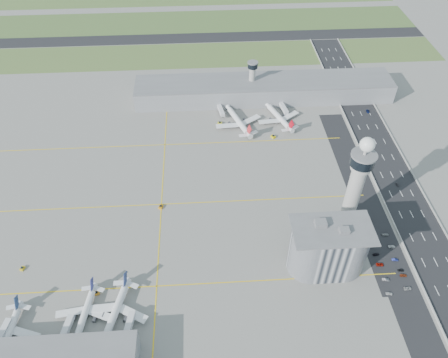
{
  "coord_description": "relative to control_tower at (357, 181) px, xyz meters",
  "views": [
    {
      "loc": [
        -12.19,
        -161.5,
        201.23
      ],
      "look_at": [
        0.0,
        35.0,
        15.0
      ],
      "focal_mm": 35.0,
      "sensor_mm": 36.0,
      "label": 1
    }
  ],
  "objects": [
    {
      "name": "ground",
      "position": [
        -72.0,
        -8.0,
        -35.04
      ],
      "size": [
        1000.0,
        1000.0,
        0.0
      ],
      "primitive_type": "plane",
      "color": "gray"
    },
    {
      "name": "grass_strip_0",
      "position": [
        -92.0,
        217.0,
        -35.0
      ],
      "size": [
        480.0,
        50.0,
        0.08
      ],
      "primitive_type": "cube",
      "color": "#465F2D",
      "rests_on": "ground"
    },
    {
      "name": "grass_strip_1",
      "position": [
        -92.0,
        292.0,
        -35.0
      ],
      "size": [
        480.0,
        60.0,
        0.08
      ],
      "primitive_type": "cube",
      "color": "#46632F",
      "rests_on": "ground"
    },
    {
      "name": "runway",
      "position": [
        -92.0,
        254.0,
        -34.98
      ],
      "size": [
        480.0,
        22.0,
        0.1
      ],
      "primitive_type": "cube",
      "color": "black",
      "rests_on": "ground"
    },
    {
      "name": "highway",
      "position": [
        43.0,
        -8.0,
        -34.99
      ],
      "size": [
        28.0,
        500.0,
        0.1
      ],
      "primitive_type": "cube",
      "color": "black",
      "rests_on": "ground"
    },
    {
      "name": "barrier_left",
      "position": [
        29.0,
        -8.0,
        -34.44
      ],
      "size": [
        0.6,
        500.0,
        1.2
      ],
      "primitive_type": "cube",
      "color": "#9E9E99",
      "rests_on": "ground"
    },
    {
      "name": "barrier_right",
      "position": [
        57.0,
        -8.0,
        -34.44
      ],
      "size": [
        0.6,
        500.0,
        1.2
      ],
      "primitive_type": "cube",
      "color": "#9E9E99",
      "rests_on": "ground"
    },
    {
      "name": "landside_road",
      "position": [
        18.0,
        -18.0,
        -35.0
      ],
      "size": [
        18.0,
        260.0,
        0.08
      ],
      "primitive_type": "cube",
      "color": "black",
      "rests_on": "ground"
    },
    {
      "name": "parking_lot",
      "position": [
        16.0,
        -30.0,
        -34.99
      ],
      "size": [
        20.0,
        44.0,
        0.1
      ],
      "primitive_type": "cube",
      "color": "black",
      "rests_on": "ground"
    },
    {
      "name": "taxiway_line_h_0",
      "position": [
        -112.0,
        -38.0,
        -35.04
      ],
      "size": [
        260.0,
        0.6,
        0.01
      ],
      "primitive_type": "cube",
      "color": "yellow",
      "rests_on": "ground"
    },
    {
      "name": "taxiway_line_h_1",
      "position": [
        -112.0,
        22.0,
        -35.04
      ],
      "size": [
        260.0,
        0.6,
        0.01
      ],
      "primitive_type": "cube",
      "color": "yellow",
      "rests_on": "ground"
    },
    {
      "name": "taxiway_line_h_2",
      "position": [
        -112.0,
        82.0,
        -35.04
      ],
      "size": [
        260.0,
        0.6,
        0.01
      ],
      "primitive_type": "cube",
      "color": "yellow",
      "rests_on": "ground"
    },
    {
      "name": "taxiway_line_v",
      "position": [
        -112.0,
        22.0,
        -35.04
      ],
      "size": [
        0.6,
        260.0,
        0.01
      ],
      "primitive_type": "cube",
      "color": "yellow",
      "rests_on": "ground"
    },
    {
      "name": "control_tower",
      "position": [
        0.0,
        0.0,
        0.0
      ],
      "size": [
        14.0,
        14.0,
        64.5
      ],
      "color": "#ADAAA5",
      "rests_on": "ground"
    },
    {
      "name": "secondary_tower",
      "position": [
        -42.0,
        142.0,
        -16.24
      ],
      "size": [
        8.6,
        8.6,
        31.9
      ],
      "color": "#ADAAA5",
      "rests_on": "ground"
    },
    {
      "name": "admin_building",
      "position": [
        -20.01,
        -30.0,
        -19.74
      ],
      "size": [
        42.0,
        24.0,
        33.5
      ],
      "color": "#B2B2B7",
      "rests_on": "ground"
    },
    {
      "name": "terminal_pier",
      "position": [
        -32.0,
        140.0,
        -27.14
      ],
      "size": [
        210.0,
        32.0,
        15.8
      ],
      "color": "gray",
      "rests_on": "ground"
    },
    {
      "name": "airplane_near_a",
      "position": [
        -181.45,
        -63.23,
        -30.0
      ],
      "size": [
        32.66,
        37.74,
        10.09
      ],
      "primitive_type": null,
      "rotation": [
        0.0,
        0.0,
        -1.63
      ],
      "color": "white",
      "rests_on": "ground"
    },
    {
      "name": "airplane_near_b",
      "position": [
        -146.78,
        -54.49,
        -30.06
      ],
      "size": [
        34.86,
        39.4,
        9.96
      ],
      "primitive_type": null,
      "rotation": [
        0.0,
        0.0,
        -1.71
      ],
      "color": "white",
      "rests_on": "ground"
    },
    {
      "name": "airplane_near_c",
      "position": [
        -131.63,
        -54.49,
        -29.46
      ],
      "size": [
        42.23,
        46.65,
        11.16
      ],
      "primitive_type": null,
      "rotation": [
        0.0,
        0.0,
        -1.81
      ],
      "color": "white",
      "rests_on": "ground"
    },
    {
      "name": "airplane_far_a",
      "position": [
        -56.3,
        103.49,
        -28.89
      ],
      "size": [
        49.76,
        53.81,
        12.31
      ],
      "primitive_type": null,
      "rotation": [
        0.0,
        0.0,
        1.91
      ],
      "color": "white",
      "rests_on": "ground"
    },
    {
      "name": "airplane_far_b",
      "position": [
        -24.4,
        107.13,
        -29.25
      ],
      "size": [
        47.61,
        51.19,
        11.58
      ],
      "primitive_type": null,
      "rotation": [
        0.0,
        0.0,
        1.94
      ],
      "color": "white",
      "rests_on": "ground"
    },
    {
      "name": "jet_bridge_near_1",
      "position": [
        -155.0,
        -69.0,
        -32.19
      ],
      "size": [
        5.39,
        14.31,
        5.7
      ],
      "primitive_type": null,
      "rotation": [
        0.0,
        0.0,
        1.4
      ],
      "color": "silver",
      "rests_on": "ground"
    },
    {
      "name": "jet_bridge_near_2",
      "position": [
        -125.0,
        -69.0,
        -32.19
      ],
      "size": [
        5.39,
        14.31,
        5.7
      ],
      "primitive_type": null,
      "rotation": [
        0.0,
        0.0,
        1.4
      ],
      "color": "silver",
      "rests_on": "ground"
    },
    {
      "name": "jet_bridge_far_0",
      "position": [
        -70.0,
        124.0,
        -32.19
      ],
      "size": [
        5.39,
        14.31,
        5.7
      ],
      "primitive_type": null,
      "rotation": [
        0.0,
        0.0,
        -1.4
      ],
      "color": "silver",
      "rests_on": "ground"
    },
    {
      "name": "jet_bridge_far_1",
      "position": [
        -20.0,
        124.0,
        -32.19
      ],
      "size": [
        5.39,
        14.31,
        5.7
      ],
      "primitive_type": null,
      "rotation": [
        0.0,
        0.0,
        -1.4
      ],
      "color": "silver",
      "rests_on": "ground"
    },
    {
      "name": "tug_0",
      "position": [
        -186.28,
        -22.53,
        -34.23
      ],
      "size": [
        2.64,
        3.21,
        1.61
      ],
      "primitive_type": null,
      "rotation": [
        0.0,
        0.0,
        -0.3
      ],
      "color": "gold",
      "rests_on": "ground"
    },
    {
      "name": "tug_1",
      "position": [
        -143.1,
        -40.73,
        -34.21
      ],
      "size": [
        3.14,
        2.4,
        1.66
      ],
      "primitive_type": null,
      "rotation": [
        0.0,
        0.0,
        1.73
      ],
      "color": "orange",
      "rests_on": "ground"
    },
    {
      "name": "tug_2",
      "position": [
        -140.26,
        -49.68,
        -34.13
      ],
      "size": [
        3.16,
        3.71,
        1.83
      ],
      "primitive_type": null,
      "rotation": [
        0.0,
        0.0,
        -2.77
      ],
      "color": "orange",
      "rests_on": "ground"
    },
    {
      "name": "tug_3",
      "position": [
        -112.23,
        19.14,
        -34.14
      ],
      "size": [
        2.95,
        3.6,
        1.81
      ],
      "primitive_type": null,
      "rotation": [
        0.0,
        0.0,
        -0.3
      ],
      "color": "orange",
      "rests_on": "ground"
    },
    {
      "name": "tug_4",
      "position": [
        -70.45,
        104.98,
        -34.03
      ],
      "size": [
        3.61,
        2.59,
        2.02
      ],
      "primitive_type": null,
      "rotation": [
        0.0,
        0.0,
        1.51
      ],
      "color": "gold",
      "rests_on": "ground"
    },
    {
      "name": "tug_5",
      "position": [
        -31.56,
        85.62,
        -34.05
      ],
      "size": [
        3.79,
        4.15,
        1.99
      ],
      "primitive_type": null,
      "rotation": [
        0.0,
        0.0,
        -2.59
      ],
      "color": "#D7B90B",
      "rests_on": "ground"
    },
    {
      "name": "car_lot_0",
      "position": [
        10.0,
        -50.41,
        -34.45
      ],
      "size": [
        3.66,
        1.95,
        1.19
      ],
      "primitive_type": "imported",
      "rotation": [
        0.0,
        0.0,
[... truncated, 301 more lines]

